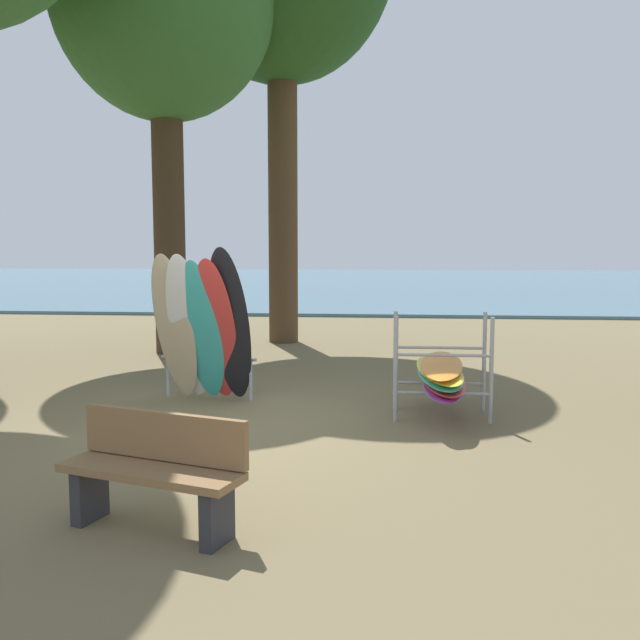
# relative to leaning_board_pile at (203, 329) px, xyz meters

# --- Properties ---
(ground_plane) EXTENTS (80.00, 80.00, 0.00)m
(ground_plane) POSITION_rel_leaning_board_pile_xyz_m (0.59, -0.96, -0.98)
(ground_plane) COLOR brown
(lake_water) EXTENTS (80.00, 36.00, 0.10)m
(lake_water) POSITION_rel_leaning_board_pile_xyz_m (0.59, 29.09, -0.93)
(lake_water) COLOR #477084
(lake_water) RESTS_ON ground
(leaning_board_pile) EXTENTS (1.36, 0.93, 2.06)m
(leaning_board_pile) POSITION_rel_leaning_board_pile_xyz_m (0.00, 0.00, 0.00)
(leaning_board_pile) COLOR #C6B289
(leaning_board_pile) RESTS_ON ground
(board_storage_rack) EXTENTS (1.15, 2.13, 1.25)m
(board_storage_rack) POSITION_rel_leaning_board_pile_xyz_m (3.06, -0.45, -0.45)
(board_storage_rack) COLOR #9EA0A5
(board_storage_rack) RESTS_ON ground
(park_bench) EXTENTS (1.46, 0.82, 0.85)m
(park_bench) POSITION_rel_leaning_board_pile_xyz_m (0.72, -4.09, -0.52)
(park_bench) COLOR #2D2D33
(park_bench) RESTS_ON ground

